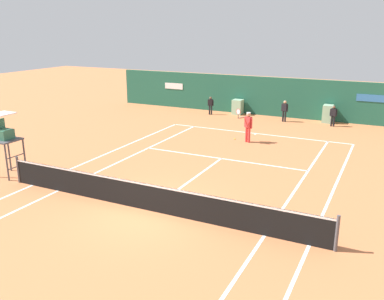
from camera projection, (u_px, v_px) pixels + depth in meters
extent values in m
plane|color=#C67042|center=(149.00, 210.00, 14.03)|extent=(80.00, 80.00, 0.00)
cube|color=white|center=(256.00, 133.00, 24.11)|extent=(10.60, 0.10, 0.01)
cube|color=white|center=(33.00, 185.00, 16.27)|extent=(0.10, 23.40, 0.01)
cube|color=white|center=(58.00, 191.00, 15.72)|extent=(0.10, 23.40, 0.01)
cube|color=white|center=(265.00, 236.00, 12.34)|extent=(0.10, 23.40, 0.01)
cube|color=white|center=(309.00, 245.00, 11.80)|extent=(0.10, 23.40, 0.01)
cube|color=white|center=(221.00, 158.00, 19.54)|extent=(8.00, 0.10, 0.01)
cube|color=white|center=(191.00, 180.00, 16.79)|extent=(0.10, 6.40, 0.01)
cube|color=white|center=(255.00, 134.00, 23.98)|extent=(0.10, 0.24, 0.01)
cylinder|color=#4C4C51|center=(18.00, 170.00, 16.41)|extent=(0.10, 0.10, 1.07)
cylinder|color=#4C4C51|center=(337.00, 233.00, 11.35)|extent=(0.10, 0.10, 1.07)
cube|color=black|center=(149.00, 197.00, 13.90)|extent=(12.00, 0.03, 0.95)
cube|color=white|center=(148.00, 185.00, 13.77)|extent=(12.00, 0.04, 0.06)
cube|color=#1E5642|center=(281.00, 97.00, 28.30)|extent=(25.00, 0.24, 2.64)
cube|color=#2D6BA8|center=(372.00, 98.00, 25.68)|extent=(1.78, 0.02, 0.44)
cube|color=white|center=(174.00, 86.00, 31.55)|extent=(1.50, 0.02, 0.44)
cube|color=#8CB793|center=(238.00, 107.00, 29.27)|extent=(0.67, 0.70, 1.03)
cube|color=#8CB793|center=(328.00, 114.00, 26.68)|extent=(0.60, 0.70, 1.14)
cylinder|color=#47474C|center=(25.00, 157.00, 17.32)|extent=(0.07, 0.07, 1.50)
cylinder|color=#47474C|center=(7.00, 163.00, 16.55)|extent=(0.07, 0.07, 1.50)
cylinder|color=#47474C|center=(9.00, 154.00, 17.70)|extent=(0.07, 0.07, 1.50)
cylinder|color=#47474C|center=(17.00, 167.00, 17.02)|extent=(0.04, 0.81, 0.04)
cylinder|color=#47474C|center=(16.00, 156.00, 16.89)|extent=(0.04, 0.81, 0.04)
cube|color=#47474C|center=(6.00, 140.00, 16.90)|extent=(1.00, 1.00, 0.06)
cube|color=#2D664C|center=(5.00, 134.00, 16.84)|extent=(0.52, 0.56, 0.40)
cube|color=white|center=(2.00, 114.00, 16.60)|extent=(0.76, 0.80, 0.04)
cylinder|color=red|center=(249.00, 135.00, 22.14)|extent=(0.13, 0.13, 0.81)
cylinder|color=red|center=(246.00, 134.00, 22.27)|extent=(0.13, 0.13, 0.81)
cube|color=red|center=(248.00, 122.00, 22.01)|extent=(0.42, 0.33, 0.57)
sphere|color=tan|center=(249.00, 115.00, 21.90)|extent=(0.22, 0.22, 0.22)
cylinder|color=white|center=(249.00, 113.00, 21.87)|extent=(0.21, 0.21, 0.06)
cylinder|color=red|center=(251.00, 123.00, 21.86)|extent=(0.09, 0.09, 0.55)
cylinder|color=tan|center=(242.00, 118.00, 21.94)|extent=(0.30, 0.54, 0.09)
cylinder|color=black|center=(238.00, 116.00, 21.73)|extent=(0.03, 0.03, 0.22)
torus|color=#DB3838|center=(238.00, 112.00, 21.66)|extent=(0.29, 0.14, 0.30)
cylinder|color=silver|center=(238.00, 112.00, 21.66)|extent=(0.24, 0.11, 0.26)
cylinder|color=black|center=(334.00, 121.00, 25.71)|extent=(0.11, 0.11, 0.66)
cylinder|color=black|center=(331.00, 121.00, 25.78)|extent=(0.11, 0.11, 0.66)
cube|color=black|center=(334.00, 112.00, 25.59)|extent=(0.30, 0.18, 0.46)
sphere|color=brown|center=(334.00, 107.00, 25.50)|extent=(0.18, 0.18, 0.18)
cylinder|color=black|center=(337.00, 113.00, 25.51)|extent=(0.07, 0.07, 0.44)
cylinder|color=black|center=(330.00, 112.00, 25.68)|extent=(0.07, 0.07, 0.44)
cylinder|color=black|center=(285.00, 117.00, 26.97)|extent=(0.11, 0.11, 0.70)
cylinder|color=black|center=(283.00, 116.00, 27.06)|extent=(0.11, 0.11, 0.70)
cube|color=black|center=(285.00, 107.00, 26.85)|extent=(0.34, 0.23, 0.49)
sphere|color=tan|center=(285.00, 102.00, 26.75)|extent=(0.19, 0.19, 0.19)
cylinder|color=black|center=(287.00, 108.00, 26.75)|extent=(0.07, 0.07, 0.47)
cylinder|color=black|center=(282.00, 107.00, 26.97)|extent=(0.07, 0.07, 0.47)
cylinder|color=black|center=(212.00, 110.00, 29.20)|extent=(0.10, 0.10, 0.64)
cylinder|color=black|center=(210.00, 110.00, 29.24)|extent=(0.10, 0.10, 0.64)
cube|color=black|center=(211.00, 102.00, 29.06)|extent=(0.31, 0.21, 0.45)
sphere|color=brown|center=(211.00, 98.00, 28.98)|extent=(0.17, 0.17, 0.17)
cylinder|color=black|center=(213.00, 103.00, 29.03)|extent=(0.07, 0.07, 0.43)
cylinder|color=black|center=(208.00, 103.00, 29.12)|extent=(0.07, 0.07, 0.43)
sphere|color=#CCE033|center=(119.00, 179.00, 16.87)|extent=(0.07, 0.07, 0.07)
sphere|color=#CCE033|center=(235.00, 139.00, 22.84)|extent=(0.07, 0.07, 0.07)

